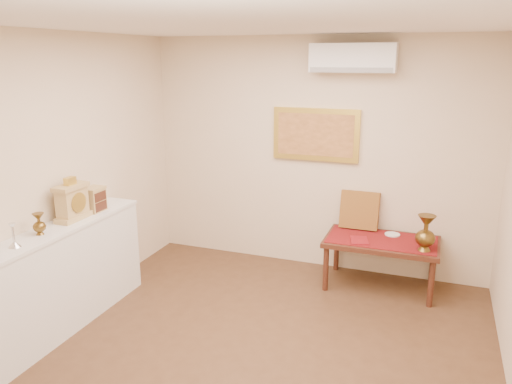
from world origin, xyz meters
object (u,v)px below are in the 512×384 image
at_px(display_ledge, 61,278).
at_px(mantel_clock, 72,202).
at_px(brass_urn_tall, 426,229).
at_px(wooden_chest, 94,199).
at_px(low_table, 381,245).

bearing_deg(display_ledge, mantel_clock, 91.34).
bearing_deg(brass_urn_tall, wooden_chest, -159.42).
bearing_deg(brass_urn_tall, low_table, 157.96).
relative_size(display_ledge, mantel_clock, 4.93).
bearing_deg(mantel_clock, wooden_chest, 85.68).
xyz_separation_m(brass_urn_tall, wooden_chest, (-3.10, -1.16, 0.32)).
relative_size(brass_urn_tall, wooden_chest, 1.86).
bearing_deg(brass_urn_tall, mantel_clock, -155.06).
xyz_separation_m(brass_urn_tall, low_table, (-0.44, 0.18, -0.30)).
distance_m(brass_urn_tall, mantel_clock, 3.46).
distance_m(display_ledge, wooden_chest, 0.81).
bearing_deg(low_table, mantel_clock, -148.70).
distance_m(display_ledge, low_table, 3.27).
bearing_deg(wooden_chest, low_table, 26.78).
distance_m(display_ledge, mantel_clock, 0.71).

